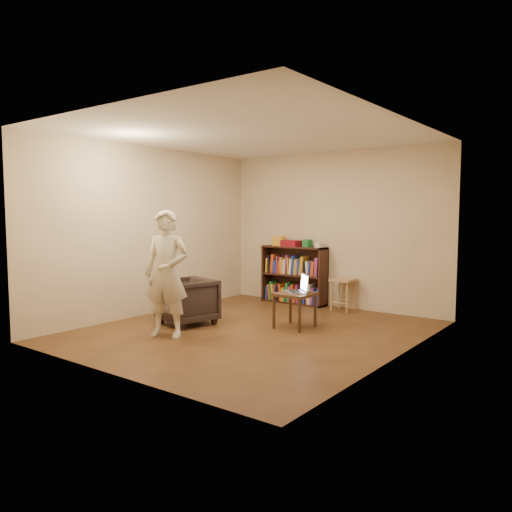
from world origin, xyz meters
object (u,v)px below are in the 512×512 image
Objects in this scene: laptop at (299,288)px; bookshelf at (294,278)px; person at (167,274)px; side_table at (295,299)px; stool at (343,285)px; armchair at (187,301)px.

bookshelf is at bearing 168.21° from laptop.
side_table is at bearing 31.09° from person.
armchair is at bearing -120.45° from stool.
stool reaches higher than side_table.
stool is at bearing 49.02° from person.
stool is 1.19× the size of laptop.
side_table is (1.36, 0.72, 0.08)m from armchair.
laptop reaches higher than stool.
person reaches higher than side_table.
armchair is 1.66× the size of laptop.
bookshelf is 2.47× the size of side_table.
person reaches higher than armchair.
bookshelf reaches higher than stool.
armchair is (-1.32, -2.24, -0.09)m from stool.
laptop reaches higher than armchair.
bookshelf is 2.33× the size of stool.
bookshelf is at bearing 67.67° from person.
stool is 3.10m from person.
person is (-0.02, -2.97, 0.37)m from bookshelf.
bookshelf is 0.99m from stool.
laptop is 0.27× the size of person.
bookshelf is 2.99m from person.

